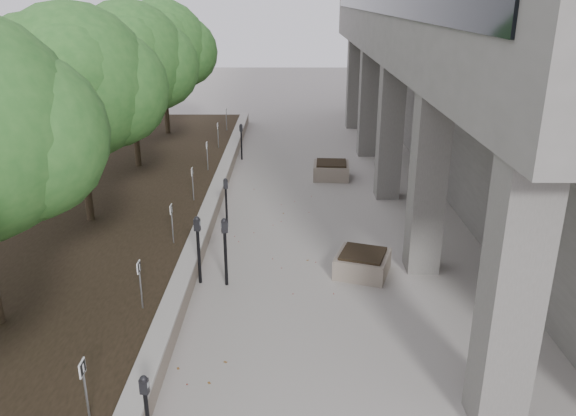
{
  "coord_description": "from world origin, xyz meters",
  "views": [
    {
      "loc": [
        0.41,
        -5.82,
        5.88
      ],
      "look_at": [
        0.36,
        6.88,
        1.14
      ],
      "focal_mm": 35.56,
      "sensor_mm": 36.0,
      "label": 1
    }
  ],
  "objects_px": {
    "crabapple_tree_5": "(163,67)",
    "parking_meter_5": "(241,142)",
    "planter_back": "(331,170)",
    "crabapple_tree_4": "(131,86)",
    "parking_meter_3": "(199,250)",
    "planter_front": "(363,263)",
    "parking_meter_4": "(226,203)",
    "crabapple_tree_3": "(78,116)",
    "parking_meter_2": "(225,252)"
  },
  "relations": [
    {
      "from": "crabapple_tree_5",
      "to": "parking_meter_4",
      "type": "distance_m",
      "value": 10.43
    },
    {
      "from": "crabapple_tree_4",
      "to": "parking_meter_2",
      "type": "distance_m",
      "value": 9.03
    },
    {
      "from": "crabapple_tree_5",
      "to": "planter_back",
      "type": "bearing_deg",
      "value": -37.54
    },
    {
      "from": "parking_meter_2",
      "to": "planter_back",
      "type": "bearing_deg",
      "value": 54.93
    },
    {
      "from": "crabapple_tree_3",
      "to": "parking_meter_2",
      "type": "xyz_separation_m",
      "value": [
        3.83,
        -2.83,
        -2.34
      ]
    },
    {
      "from": "crabapple_tree_5",
      "to": "parking_meter_2",
      "type": "xyz_separation_m",
      "value": [
        3.83,
        -12.83,
        -2.34
      ]
    },
    {
      "from": "crabapple_tree_5",
      "to": "planter_front",
      "type": "height_order",
      "value": "crabapple_tree_5"
    },
    {
      "from": "crabapple_tree_5",
      "to": "parking_meter_4",
      "type": "relative_size",
      "value": 3.95
    },
    {
      "from": "planter_back",
      "to": "parking_meter_5",
      "type": "bearing_deg",
      "value": 144.58
    },
    {
      "from": "crabapple_tree_3",
      "to": "parking_meter_5",
      "type": "relative_size",
      "value": 3.93
    },
    {
      "from": "crabapple_tree_4",
      "to": "planter_front",
      "type": "xyz_separation_m",
      "value": [
        6.83,
        -7.28,
        -2.86
      ]
    },
    {
      "from": "crabapple_tree_4",
      "to": "parking_meter_4",
      "type": "relative_size",
      "value": 3.95
    },
    {
      "from": "crabapple_tree_4",
      "to": "parking_meter_3",
      "type": "bearing_deg",
      "value": -67.23
    },
    {
      "from": "parking_meter_2",
      "to": "parking_meter_5",
      "type": "bearing_deg",
      "value": 77.36
    },
    {
      "from": "crabapple_tree_5",
      "to": "parking_meter_5",
      "type": "bearing_deg",
      "value": -39.49
    },
    {
      "from": "crabapple_tree_3",
      "to": "parking_meter_3",
      "type": "bearing_deg",
      "value": -40.14
    },
    {
      "from": "crabapple_tree_5",
      "to": "planter_front",
      "type": "distance_m",
      "value": 14.34
    },
    {
      "from": "parking_meter_4",
      "to": "crabapple_tree_4",
      "type": "bearing_deg",
      "value": 116.97
    },
    {
      "from": "crabapple_tree_5",
      "to": "crabapple_tree_4",
      "type": "bearing_deg",
      "value": -90.0
    },
    {
      "from": "parking_meter_5",
      "to": "planter_back",
      "type": "distance_m",
      "value": 4.01
    },
    {
      "from": "parking_meter_5",
      "to": "crabapple_tree_4",
      "type": "bearing_deg",
      "value": -140.85
    },
    {
      "from": "parking_meter_2",
      "to": "parking_meter_4",
      "type": "distance_m",
      "value": 3.33
    },
    {
      "from": "parking_meter_4",
      "to": "parking_meter_5",
      "type": "relative_size",
      "value": 1.0
    },
    {
      "from": "crabapple_tree_3",
      "to": "planter_front",
      "type": "xyz_separation_m",
      "value": [
        6.83,
        -2.28,
        -2.86
      ]
    },
    {
      "from": "crabapple_tree_4",
      "to": "parking_meter_5",
      "type": "height_order",
      "value": "crabapple_tree_4"
    },
    {
      "from": "crabapple_tree_4",
      "to": "planter_back",
      "type": "distance_m",
      "value": 7.2
    },
    {
      "from": "crabapple_tree_4",
      "to": "parking_meter_4",
      "type": "distance_m",
      "value": 6.21
    },
    {
      "from": "crabapple_tree_4",
      "to": "parking_meter_2",
      "type": "xyz_separation_m",
      "value": [
        3.83,
        -7.83,
        -2.34
      ]
    },
    {
      "from": "crabapple_tree_3",
      "to": "parking_meter_5",
      "type": "distance_m",
      "value": 8.34
    },
    {
      "from": "planter_back",
      "to": "crabapple_tree_3",
      "type": "bearing_deg",
      "value": -143.34
    },
    {
      "from": "crabapple_tree_5",
      "to": "planter_back",
      "type": "xyz_separation_m",
      "value": [
        6.61,
        -5.08,
        -2.84
      ]
    },
    {
      "from": "parking_meter_2",
      "to": "parking_meter_3",
      "type": "height_order",
      "value": "parking_meter_3"
    },
    {
      "from": "crabapple_tree_4",
      "to": "planter_front",
      "type": "height_order",
      "value": "crabapple_tree_4"
    },
    {
      "from": "parking_meter_5",
      "to": "parking_meter_4",
      "type": "bearing_deg",
      "value": -83.29
    },
    {
      "from": "parking_meter_4",
      "to": "planter_front",
      "type": "height_order",
      "value": "parking_meter_4"
    },
    {
      "from": "parking_meter_3",
      "to": "planter_front",
      "type": "distance_m",
      "value": 3.65
    },
    {
      "from": "parking_meter_3",
      "to": "planter_back",
      "type": "height_order",
      "value": "parking_meter_3"
    },
    {
      "from": "crabapple_tree_3",
      "to": "parking_meter_3",
      "type": "xyz_separation_m",
      "value": [
        3.25,
        -2.74,
        -2.34
      ]
    },
    {
      "from": "crabapple_tree_3",
      "to": "planter_front",
      "type": "distance_m",
      "value": 7.75
    },
    {
      "from": "planter_front",
      "to": "crabapple_tree_5",
      "type": "bearing_deg",
      "value": 119.08
    },
    {
      "from": "parking_meter_3",
      "to": "parking_meter_5",
      "type": "distance_m",
      "value": 9.98
    },
    {
      "from": "parking_meter_3",
      "to": "planter_front",
      "type": "bearing_deg",
      "value": 13.67
    },
    {
      "from": "parking_meter_2",
      "to": "parking_meter_3",
      "type": "xyz_separation_m",
      "value": [
        -0.58,
        0.09,
        0.0
      ]
    },
    {
      "from": "parking_meter_4",
      "to": "planter_back",
      "type": "bearing_deg",
      "value": 44.14
    },
    {
      "from": "crabapple_tree_4",
      "to": "planter_back",
      "type": "xyz_separation_m",
      "value": [
        6.61,
        -0.08,
        -2.84
      ]
    },
    {
      "from": "crabapple_tree_3",
      "to": "crabapple_tree_4",
      "type": "relative_size",
      "value": 1.0
    },
    {
      "from": "crabapple_tree_4",
      "to": "parking_meter_2",
      "type": "bearing_deg",
      "value": -63.91
    },
    {
      "from": "parking_meter_3",
      "to": "planter_front",
      "type": "relative_size",
      "value": 1.39
    },
    {
      "from": "crabapple_tree_3",
      "to": "parking_meter_2",
      "type": "distance_m",
      "value": 5.31
    },
    {
      "from": "crabapple_tree_5",
      "to": "parking_meter_2",
      "type": "relative_size",
      "value": 3.51
    }
  ]
}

